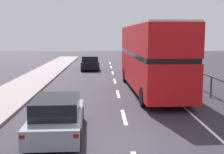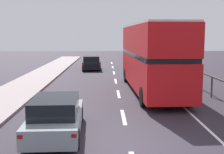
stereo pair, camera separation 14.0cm
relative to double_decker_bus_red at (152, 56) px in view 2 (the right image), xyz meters
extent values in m
cube|color=#2A242D|center=(-2.09, -9.18, -2.30)|extent=(75.31, 120.00, 0.10)
cube|color=silver|center=(-2.09, -6.02, -2.25)|extent=(0.16, 2.50, 0.01)
cube|color=silver|center=(-2.09, -0.71, -2.25)|extent=(0.16, 2.50, 0.01)
cube|color=silver|center=(-2.09, 4.59, -2.25)|extent=(0.16, 2.50, 0.01)
cube|color=silver|center=(-2.09, 9.89, -2.25)|extent=(0.16, 2.50, 0.01)
cube|color=silver|center=(-2.09, 15.20, -2.25)|extent=(0.16, 2.50, 0.01)
cube|color=silver|center=(-2.09, 20.50, -2.25)|extent=(0.16, 2.50, 0.01)
cube|color=silver|center=(1.00, -0.18, -2.25)|extent=(0.12, 46.00, 0.01)
cube|color=#4C4E55|center=(3.16, -0.18, -1.06)|extent=(0.08, 42.00, 0.08)
cylinder|color=#4C4E55|center=(3.16, -1.93, -1.66)|extent=(0.10, 0.10, 1.19)
cylinder|color=#4C4E55|center=(3.16, 1.57, -1.66)|extent=(0.10, 0.10, 1.19)
cylinder|color=#4C4E55|center=(3.16, 5.07, -1.66)|extent=(0.10, 0.10, 1.19)
cylinder|color=#4C4E55|center=(3.16, 8.57, -1.66)|extent=(0.10, 0.10, 1.19)
cylinder|color=#4C4E55|center=(3.16, 12.07, -1.66)|extent=(0.10, 0.10, 1.19)
cylinder|color=#4C4E55|center=(3.16, 15.57, -1.66)|extent=(0.10, 0.10, 1.19)
cylinder|color=#4C4E55|center=(3.16, 19.07, -1.66)|extent=(0.10, 0.10, 1.19)
cube|color=red|center=(0.00, -0.01, -0.95)|extent=(2.94, 11.38, 1.90)
cube|color=black|center=(0.00, -0.01, 0.12)|extent=(2.94, 10.93, 0.24)
cube|color=red|center=(0.00, -0.01, 1.04)|extent=(2.94, 11.38, 1.61)
cube|color=silver|center=(0.00, -0.01, 1.90)|extent=(2.88, 11.15, 0.10)
cube|color=black|center=(-0.21, 5.61, -0.86)|extent=(2.26, 0.13, 1.33)
cube|color=yellow|center=(-0.21, 5.61, 1.44)|extent=(1.51, 0.10, 0.28)
cylinder|color=black|center=(-1.31, 4.19, -1.75)|extent=(0.32, 1.01, 1.00)
cylinder|color=black|center=(0.99, 4.28, -1.75)|extent=(0.32, 1.01, 1.00)
cylinder|color=black|center=(-1.00, -4.10, -1.75)|extent=(0.32, 1.01, 1.00)
cylinder|color=black|center=(1.31, -4.01, -1.75)|extent=(0.32, 1.01, 1.00)
cube|color=gray|center=(-4.62, -8.33, -1.76)|extent=(1.90, 4.45, 0.62)
cube|color=black|center=(-4.61, -8.55, -1.16)|extent=(1.62, 2.47, 0.58)
cube|color=red|center=(-5.30, -10.52, -1.61)|extent=(0.16, 0.07, 0.12)
cube|color=red|center=(-3.77, -10.46, -1.61)|extent=(0.16, 0.07, 0.12)
cylinder|color=black|center=(-5.46, -6.87, -1.93)|extent=(0.22, 0.65, 0.64)
cylinder|color=black|center=(-3.89, -6.80, -1.93)|extent=(0.22, 0.65, 0.64)
cylinder|color=black|center=(-5.35, -9.85, -1.93)|extent=(0.22, 0.65, 0.64)
cylinder|color=black|center=(-3.78, -9.79, -1.93)|extent=(0.22, 0.65, 0.64)
cube|color=black|center=(-4.34, 12.78, -1.73)|extent=(2.01, 4.39, 0.70)
cube|color=black|center=(-4.33, 12.56, -1.10)|extent=(1.70, 2.44, 0.55)
cube|color=red|center=(-5.04, 10.62, -1.55)|extent=(0.16, 0.07, 0.12)
cube|color=red|center=(-3.44, 10.70, -1.55)|extent=(0.16, 0.07, 0.12)
cylinder|color=black|center=(-5.23, 14.19, -1.93)|extent=(0.23, 0.65, 0.64)
cylinder|color=black|center=(-3.59, 14.27, -1.93)|extent=(0.23, 0.65, 0.64)
cylinder|color=black|center=(-5.09, 11.29, -1.93)|extent=(0.23, 0.65, 0.64)
cylinder|color=black|center=(-3.45, 11.37, -1.93)|extent=(0.23, 0.65, 0.64)
camera|label=1|loc=(-2.99, -19.06, 1.26)|focal=49.55mm
camera|label=2|loc=(-2.85, -19.07, 1.26)|focal=49.55mm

